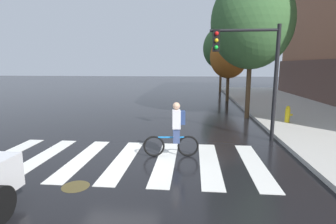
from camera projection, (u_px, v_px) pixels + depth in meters
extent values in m
plane|color=black|center=(113.00, 160.00, 7.83)|extent=(120.00, 120.00, 0.00)
cube|color=silver|center=(4.00, 156.00, 8.16)|extent=(0.55, 3.53, 0.01)
cube|color=silver|center=(42.00, 157.00, 8.04)|extent=(0.55, 3.53, 0.01)
cube|color=silver|center=(82.00, 159.00, 7.92)|extent=(0.55, 3.53, 0.01)
cube|color=silver|center=(123.00, 160.00, 7.81)|extent=(0.55, 3.53, 0.01)
cube|color=silver|center=(166.00, 161.00, 7.69)|extent=(0.55, 3.53, 0.01)
cube|color=silver|center=(209.00, 163.00, 7.57)|extent=(0.55, 3.53, 0.01)
cube|color=silver|center=(254.00, 164.00, 7.45)|extent=(0.55, 3.53, 0.01)
cylinder|color=#473D1E|center=(76.00, 186.00, 6.11)|extent=(0.64, 0.64, 0.01)
torus|color=black|center=(188.00, 146.00, 8.08)|extent=(0.66, 0.13, 0.66)
torus|color=black|center=(154.00, 146.00, 8.07)|extent=(0.66, 0.13, 0.66)
cylinder|color=#1972BF|center=(171.00, 137.00, 8.02)|extent=(0.89, 0.15, 0.05)
cylinder|color=#1972BF|center=(176.00, 135.00, 8.01)|extent=(0.04, 0.04, 0.45)
cube|color=#384772|center=(176.00, 134.00, 8.01)|extent=(0.23, 0.30, 0.56)
cube|color=silver|center=(176.00, 119.00, 7.93)|extent=(0.28, 0.38, 0.56)
sphere|color=tan|center=(176.00, 106.00, 7.86)|extent=(0.22, 0.22, 0.22)
cube|color=navy|center=(182.00, 117.00, 7.92)|extent=(0.19, 0.30, 0.40)
cylinder|color=black|center=(275.00, 84.00, 9.48)|extent=(0.14, 0.14, 4.20)
cylinder|color=black|center=(244.00, 30.00, 9.26)|extent=(2.40, 0.10, 0.10)
cube|color=black|center=(216.00, 41.00, 9.41)|extent=(0.24, 0.20, 0.76)
sphere|color=red|center=(217.00, 33.00, 9.26)|extent=(0.14, 0.14, 0.14)
sphere|color=gold|center=(216.00, 40.00, 9.30)|extent=(0.14, 0.14, 0.14)
sphere|color=green|center=(216.00, 47.00, 9.34)|extent=(0.14, 0.14, 0.14)
cylinder|color=gold|center=(287.00, 115.00, 12.25)|extent=(0.22, 0.22, 0.65)
sphere|color=gold|center=(288.00, 108.00, 12.18)|extent=(0.18, 0.18, 0.18)
cylinder|color=gold|center=(291.00, 115.00, 12.23)|extent=(0.12, 0.09, 0.09)
cylinder|color=#4C3823|center=(248.00, 87.00, 13.74)|extent=(0.24, 0.24, 3.29)
ellipsoid|color=#386033|center=(252.00, 22.00, 13.17)|extent=(4.09, 4.09, 4.71)
cylinder|color=#4C3823|center=(228.00, 87.00, 20.39)|extent=(0.24, 0.24, 2.28)
ellipsoid|color=#A5591E|center=(229.00, 57.00, 19.99)|extent=(2.84, 2.84, 3.26)
cylinder|color=#4C3823|center=(220.00, 78.00, 27.35)|extent=(0.24, 0.24, 3.01)
ellipsoid|color=#386033|center=(221.00, 48.00, 26.83)|extent=(3.75, 3.75, 4.31)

